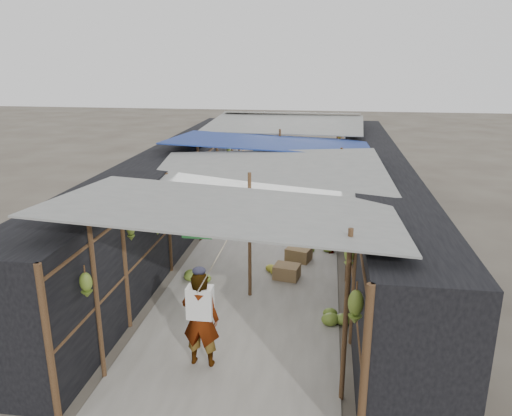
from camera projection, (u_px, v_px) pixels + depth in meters
The scene contains 14 objects.
ground at pixel (219, 387), 7.44m from camera, with size 80.00×80.00×0.00m, color #6B6356.
aisle_slab at pixel (270, 237), 13.59m from camera, with size 3.60×16.00×0.02m, color #9E998E.
stall_left at pixel (172, 193), 13.62m from camera, with size 1.40×15.00×2.30m, color black.
stall_right at pixel (374, 201), 12.89m from camera, with size 1.40×15.00×2.30m, color black.
crate_near at pixel (287, 272), 11.01m from camera, with size 0.54×0.44×0.33m, color olive.
crate_mid at pixel (299, 255), 11.97m from camera, with size 0.56×0.45×0.33m, color olive.
crate_back at pixel (278, 202), 16.44m from camera, with size 0.39×0.32×0.25m, color olive.
black_basin at pixel (333, 217), 14.99m from camera, with size 0.66×0.66×0.20m, color black.
vendor_elderly at pixel (201, 319), 7.76m from camera, with size 0.59×0.39×1.61m, color white.
shopper_blue at pixel (279, 192), 14.63m from camera, with size 0.88×0.69×1.81m, color navy.
vendor_seated at pixel (331, 235), 12.36m from camera, with size 0.63×0.36×0.98m, color #45403B.
market_canopy at pixel (273, 148), 13.21m from camera, with size 5.62×15.20×2.77m.
hanging_bananas at pixel (266, 180), 12.93m from camera, with size 3.96×13.80×0.80m.
floor_bananas at pixel (311, 230), 13.69m from camera, with size 3.55×8.54×0.35m.
Camera 1 is at (1.45, -6.19, 4.73)m, focal length 35.00 mm.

